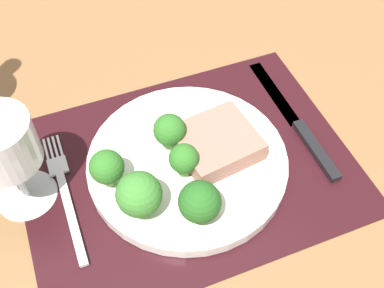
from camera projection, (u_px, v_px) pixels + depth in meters
The scene contains 12 objects.
ground_plane at pixel (188, 174), 61.71cm from camera, with size 140.00×110.00×3.00cm, color brown.
placemat at pixel (187, 167), 60.41cm from camera, with size 41.09×30.70×0.30cm, color black.
plate at pixel (187, 162), 59.66cm from camera, with size 25.01×25.01×1.60cm, color silver.
steak at pixel (216, 142), 58.93cm from camera, with size 9.39×8.61×2.71cm, color #9E6B5B.
broccoli_near_fork at pixel (184, 159), 55.58cm from camera, with size 3.59×3.59×4.68cm.
broccoli_back_left at pixel (200, 202), 51.32cm from camera, with size 4.77×4.77×5.79cm.
broccoli_center at pixel (139, 195), 51.76cm from camera, with size 5.18×5.18×6.11cm.
broccoli_front_edge at pixel (170, 131), 57.92cm from camera, with size 4.04×4.04×5.14cm.
broccoli_near_steak at pixel (107, 168), 54.24cm from camera, with size 4.09×4.09×5.33cm.
fork at pixel (65, 194), 57.47cm from camera, with size 2.40×19.20×0.50cm.
knife at pixel (299, 126), 64.02cm from camera, with size 1.80×23.00×0.80cm.
wine_glass at pixel (3, 148), 50.43cm from camera, with size 7.58×7.58×13.38cm.
Camera 1 is at (-12.22, -32.74, 49.51)cm, focal length 44.56 mm.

